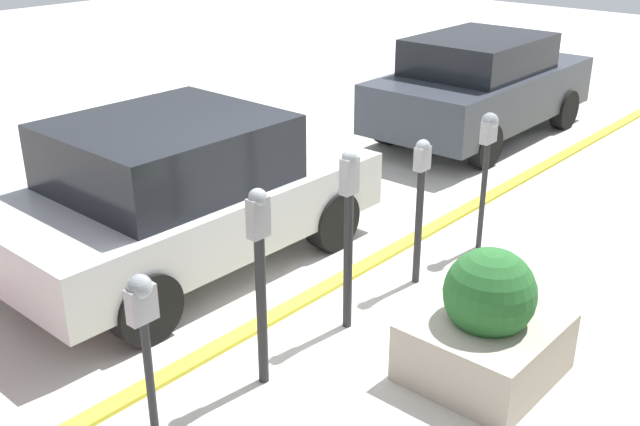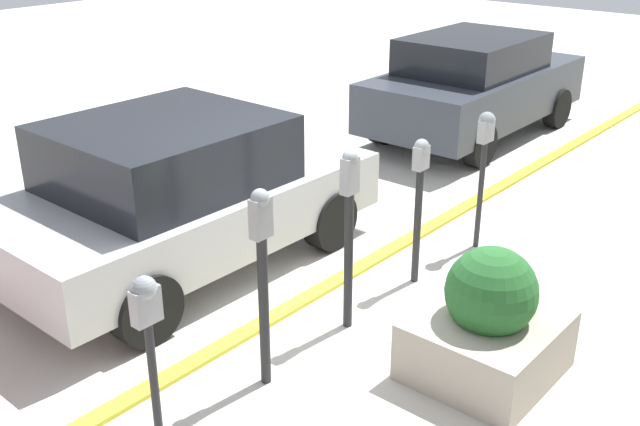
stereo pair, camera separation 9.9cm
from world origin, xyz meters
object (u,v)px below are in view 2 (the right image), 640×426
object	(u,v)px
parked_car_middle	(178,191)
planter_box	(488,325)
parking_meter_second	(262,265)
parking_meter_farthest	(485,147)
parked_car_rear	(474,85)
parking_meter_nearest	(148,324)
parking_meter_fourth	(419,191)
parking_meter_middle	(349,221)

from	to	relation	value
parked_car_middle	planter_box	bearing A→B (deg)	-84.46
parking_meter_second	parking_meter_farthest	size ratio (longest dim) A/B	1.08
parked_car_rear	planter_box	bearing A→B (deg)	-149.74
parking_meter_nearest	parking_meter_fourth	world-z (taller)	parking_meter_fourth
parking_meter_fourth	parked_car_rear	distance (m)	4.98
parking_meter_middle	parking_meter_fourth	xyz separation A→B (m)	(1.07, 0.01, -0.06)
parking_meter_middle	parking_meter_farthest	distance (m)	2.15
parking_meter_farthest	parking_meter_fourth	bearing A→B (deg)	176.38
parked_car_middle	parked_car_rear	bearing A→B (deg)	0.09
parking_meter_second	parking_meter_middle	bearing A→B (deg)	1.48
parking_meter_second	parking_meter_nearest	bearing A→B (deg)	179.64
parking_meter_second	parking_meter_middle	xyz separation A→B (m)	(1.05, 0.03, -0.00)
planter_box	parked_car_rear	size ratio (longest dim) A/B	0.28
parking_meter_nearest	parking_meter_fourth	xyz separation A→B (m)	(3.14, 0.03, -0.04)
parking_meter_fourth	parked_car_middle	size ratio (longest dim) A/B	0.37
parking_meter_middle	planter_box	bearing A→B (deg)	-82.81
parking_meter_fourth	planter_box	size ratio (longest dim) A/B	1.30
parking_meter_second	parked_car_rear	bearing A→B (deg)	17.04
parking_meter_second	parked_car_middle	distance (m)	2.26
parking_meter_second	parking_meter_fourth	world-z (taller)	parking_meter_second
parking_meter_middle	parked_car_middle	world-z (taller)	parking_meter_middle
parking_meter_middle	parked_car_rear	size ratio (longest dim) A/B	0.40
parking_meter_second	parking_meter_fourth	distance (m)	2.11
parking_meter_middle	planter_box	distance (m)	1.38
parking_meter_second	parked_car_middle	bearing A→B (deg)	66.39
parking_meter_nearest	parked_car_rear	bearing A→B (deg)	14.84
parking_meter_nearest	parking_meter_fourth	size ratio (longest dim) A/B	0.92
parking_meter_fourth	parking_meter_farthest	world-z (taller)	parking_meter_farthest
parking_meter_middle	parking_meter_farthest	world-z (taller)	parking_meter_middle
planter_box	parked_car_rear	bearing A→B (deg)	30.87
parking_meter_middle	parking_meter_fourth	world-z (taller)	parking_meter_middle
parking_meter_farthest	parked_car_middle	size ratio (longest dim) A/B	0.38
parking_meter_second	parked_car_middle	world-z (taller)	parking_meter_second
parking_meter_nearest	parked_car_middle	size ratio (longest dim) A/B	0.34
parked_car_middle	parked_car_rear	world-z (taller)	parked_car_rear
planter_box	parking_meter_middle	bearing A→B (deg)	97.19
planter_box	parked_car_middle	size ratio (longest dim) A/B	0.29
parking_meter_nearest	parking_meter_middle	distance (m)	2.07
parking_meter_second	parking_meter_middle	world-z (taller)	parking_meter_middle
parked_car_middle	parked_car_rear	distance (m)	5.77
parking_meter_second	parking_meter_farthest	bearing A→B (deg)	-0.50
parking_meter_second	planter_box	world-z (taller)	parking_meter_second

